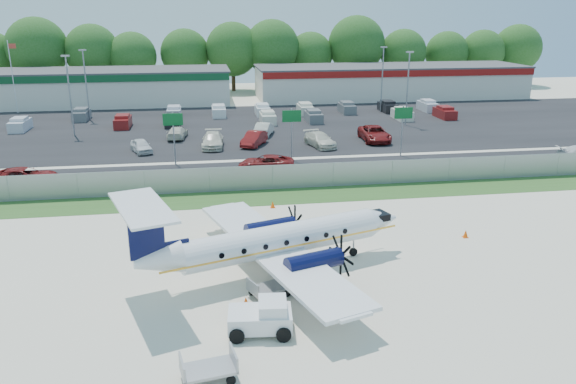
{
  "coord_description": "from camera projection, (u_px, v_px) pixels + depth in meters",
  "views": [
    {
      "loc": [
        -5.46,
        -28.84,
        13.64
      ],
      "look_at": [
        0.0,
        6.0,
        2.3
      ],
      "focal_mm": 35.0,
      "sensor_mm": 36.0,
      "label": 1
    }
  ],
  "objects": [
    {
      "name": "parked_car_b",
      "position": [
        213.0,
        147.0,
        59.25
      ],
      "size": [
        2.54,
        5.47,
        1.55
      ],
      "primitive_type": "imported",
      "rotation": [
        0.0,
        0.0,
        -0.07
      ],
      "color": "beige",
      "rests_on": "ground"
    },
    {
      "name": "road_car_west",
      "position": [
        26.0,
        187.0,
        45.88
      ],
      "size": [
        5.86,
        3.03,
        1.58
      ],
      "primitive_type": "imported",
      "rotation": [
        0.0,
        0.0,
        1.5
      ],
      "color": "maroon",
      "rests_on": "ground"
    },
    {
      "name": "flagpole_east",
      "position": [
        13.0,
        73.0,
        77.55
      ],
      "size": [
        1.06,
        0.12,
        10.0
      ],
      "color": "white",
      "rests_on": "ground"
    },
    {
      "name": "light_pole_ne",
      "position": [
        408.0,
        83.0,
        69.19
      ],
      "size": [
        0.9,
        0.35,
        9.09
      ],
      "color": "gray",
      "rests_on": "ground"
    },
    {
      "name": "parking_lot",
      "position": [
        246.0,
        127.0,
        69.72
      ],
      "size": [
        170.0,
        32.0,
        0.02
      ],
      "primitive_type": "cube",
      "color": "black",
      "rests_on": "ground"
    },
    {
      "name": "tree_line",
      "position": [
        230.0,
        91.0,
        101.7
      ],
      "size": [
        112.0,
        6.0,
        14.0
      ],
      "primitive_type": null,
      "color": "#215117",
      "rests_on": "ground"
    },
    {
      "name": "parked_car_e",
      "position": [
        374.0,
        141.0,
        62.17
      ],
      "size": [
        3.03,
        6.06,
        1.65
      ],
      "primitive_type": "imported",
      "rotation": [
        0.0,
        0.0,
        -0.05
      ],
      "color": "maroon",
      "rests_on": "ground"
    },
    {
      "name": "sign_left",
      "position": [
        173.0,
        127.0,
        51.37
      ],
      "size": [
        1.8,
        0.26,
        5.0
      ],
      "color": "gray",
      "rests_on": "ground"
    },
    {
      "name": "baggage_cart_far",
      "position": [
        209.0,
        368.0,
        21.67
      ],
      "size": [
        2.3,
        1.62,
        1.11
      ],
      "color": "gray",
      "rests_on": "ground"
    },
    {
      "name": "parked_car_d",
      "position": [
        320.0,
        147.0,
        59.61
      ],
      "size": [
        3.14,
        5.37,
        1.46
      ],
      "primitive_type": "imported",
      "rotation": [
        0.0,
        0.0,
        0.23
      ],
      "color": "beige",
      "rests_on": "ground"
    },
    {
      "name": "light_pole_se",
      "position": [
        382.0,
        75.0,
        78.6
      ],
      "size": [
        0.9,
        0.35,
        9.09
      ],
      "color": "gray",
      "rests_on": "ground"
    },
    {
      "name": "road_car_mid",
      "position": [
        266.0,
        170.0,
        50.62
      ],
      "size": [
        5.26,
        2.93,
        1.39
      ],
      "primitive_type": "imported",
      "rotation": [
        0.0,
        0.0,
        -1.7
      ],
      "color": "maroon",
      "rests_on": "ground"
    },
    {
      "name": "aircraft",
      "position": [
        276.0,
        240.0,
        30.16
      ],
      "size": [
        16.27,
        15.87,
        4.99
      ],
      "color": "white",
      "rests_on": "ground"
    },
    {
      "name": "pushback_tug",
      "position": [
        263.0,
        317.0,
        24.92
      ],
      "size": [
        2.97,
        2.26,
        1.52
      ],
      "color": "white",
      "rests_on": "ground"
    },
    {
      "name": "sign_right",
      "position": [
        403.0,
        120.0,
        54.61
      ],
      "size": [
        1.8,
        0.26,
        5.0
      ],
      "color": "gray",
      "rests_on": "ground"
    },
    {
      "name": "light_pole_nw",
      "position": [
        69.0,
        90.0,
        63.29
      ],
      "size": [
        0.9,
        0.35,
        9.09
      ],
      "color": "gray",
      "rests_on": "ground"
    },
    {
      "name": "access_road",
      "position": [
        265.0,
        172.0,
        49.97
      ],
      "size": [
        170.0,
        8.0,
        0.02
      ],
      "primitive_type": "cube",
      "color": "black",
      "rests_on": "ground"
    },
    {
      "name": "sign_mid",
      "position": [
        292.0,
        123.0,
        52.99
      ],
      "size": [
        1.8,
        0.26,
        5.0
      ],
      "color": "gray",
      "rests_on": "ground"
    },
    {
      "name": "grass_verge",
      "position": [
        276.0,
        197.0,
        43.39
      ],
      "size": [
        170.0,
        4.0,
        0.02
      ],
      "primitive_type": "cube",
      "color": "#2D561E",
      "rests_on": "ground"
    },
    {
      "name": "far_parking_rows",
      "position": [
        243.0,
        120.0,
        74.43
      ],
      "size": [
        56.0,
        10.0,
        1.6
      ],
      "primitive_type": null,
      "color": "gray",
      "rests_on": "ground"
    },
    {
      "name": "building_east",
      "position": [
        390.0,
        81.0,
        93.43
      ],
      "size": [
        44.4,
        12.4,
        5.24
      ],
      "color": "silver",
      "rests_on": "ground"
    },
    {
      "name": "cone_nose",
      "position": [
        466.0,
        234.0,
        35.54
      ],
      "size": [
        0.34,
        0.34,
        0.49
      ],
      "color": "#F14E07",
      "rests_on": "ground"
    },
    {
      "name": "parked_car_f",
      "position": [
        178.0,
        138.0,
        63.45
      ],
      "size": [
        2.45,
        4.8,
        1.33
      ],
      "primitive_type": "imported",
      "rotation": [
        0.0,
        0.0,
        3.01
      ],
      "color": "beige",
      "rests_on": "ground"
    },
    {
      "name": "parked_car_a",
      "position": [
        142.0,
        152.0,
        57.15
      ],
      "size": [
        2.78,
        4.24,
        1.34
      ],
      "primitive_type": "imported",
      "rotation": [
        0.0,
        0.0,
        0.33
      ],
      "color": "silver",
      "rests_on": "ground"
    },
    {
      "name": "parked_car_c",
      "position": [
        254.0,
        146.0,
        60.0
      ],
      "size": [
        3.4,
        4.86,
        1.52
      ],
      "primitive_type": "imported",
      "rotation": [
        0.0,
        0.0,
        -0.43
      ],
      "color": "maroon",
      "rests_on": "ground"
    },
    {
      "name": "building_west",
      "position": [
        77.0,
        87.0,
        86.05
      ],
      "size": [
        46.4,
        12.4,
        5.24
      ],
      "color": "silver",
      "rests_on": "ground"
    },
    {
      "name": "baggage_cart_near",
      "position": [
        269.0,
        287.0,
        28.12
      ],
      "size": [
        2.32,
        1.91,
        1.05
      ],
      "color": "gray",
      "rests_on": "ground"
    },
    {
      "name": "perimeter_fence",
      "position": [
        273.0,
        177.0,
        44.97
      ],
      "size": [
        120.0,
        0.06,
        1.99
      ],
      "color": "gray",
      "rests_on": "ground"
    },
    {
      "name": "light_pole_sw",
      "position": [
        86.0,
        80.0,
        72.7
      ],
      "size": [
        0.9,
        0.35,
        9.09
      ],
      "color": "gray",
      "rests_on": "ground"
    },
    {
      "name": "ground",
      "position": [
        304.0,
        262.0,
        32.11
      ],
      "size": [
        170.0,
        170.0,
        0.0
      ],
      "primitive_type": "plane",
      "color": "beige",
      "rests_on": "ground"
    },
    {
      "name": "parked_car_g",
      "position": [
        264.0,
        135.0,
        65.16
      ],
      "size": [
        2.86,
        4.82,
        1.5
      ],
      "primitive_type": "imported",
      "rotation": [
        0.0,
        0.0,
        2.84
      ],
      "color": "beige",
      "rests_on": "ground"
    },
    {
      "name": "cone_starboard_wing",
      "position": [
        273.0,
        205.0,
        40.93
      ],
      "size": [
        0.35,
        0.35,
        0.49
      ],
      "color": "#F14E07",
      "rests_on": "ground"
    },
    {
      "name": "cone_port_wing",
      "position": [
        246.0,
        302.0,
        27.15
      ],
      "size": [
        0.37,
        0.37,
        0.52
      ],
      "color": "#F14E07",
      "rests_on": "ground"
    }
  ]
}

